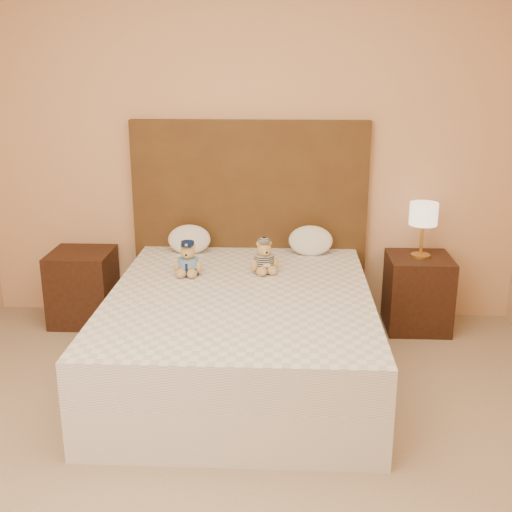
{
  "coord_description": "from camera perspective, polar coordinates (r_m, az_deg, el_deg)",
  "views": [
    {
      "loc": [
        0.28,
        -2.48,
        1.92
      ],
      "look_at": [
        0.09,
        1.45,
        0.71
      ],
      "focal_mm": 45.0,
      "sensor_mm": 36.0,
      "label": 1
    }
  ],
  "objects": [
    {
      "name": "ground",
      "position": [
        3.15,
        -3.03,
        -20.45
      ],
      "size": [
        4.0,
        4.5,
        0.0
      ],
      "primitive_type": "cube",
      "color": "tan",
      "rests_on": "ground"
    },
    {
      "name": "room_walls",
      "position": [
        2.96,
        -2.68,
        14.91
      ],
      "size": [
        4.04,
        4.52,
        2.72
      ],
      "color": "#E3AB7B",
      "rests_on": "ground"
    },
    {
      "name": "bed",
      "position": [
        4.04,
        -1.39,
        -6.9
      ],
      "size": [
        1.6,
        2.0,
        0.55
      ],
      "color": "white",
      "rests_on": "ground"
    },
    {
      "name": "headboard",
      "position": [
        4.85,
        -0.56,
        3.13
      ],
      "size": [
        1.75,
        0.08,
        1.5
      ],
      "primitive_type": "cube",
      "color": "#523718",
      "rests_on": "ground"
    },
    {
      "name": "nightstand_left",
      "position": [
        5.01,
        -15.12,
        -2.66
      ],
      "size": [
        0.45,
        0.45,
        0.55
      ],
      "primitive_type": "cube",
      "color": "#351C11",
      "rests_on": "ground"
    },
    {
      "name": "nightstand_right",
      "position": [
        4.87,
        14.16,
        -3.16
      ],
      "size": [
        0.45,
        0.45,
        0.55
      ],
      "primitive_type": "cube",
      "color": "#351C11",
      "rests_on": "ground"
    },
    {
      "name": "lamp",
      "position": [
        4.71,
        14.66,
        3.4
      ],
      "size": [
        0.2,
        0.2,
        0.4
      ],
      "color": "gold",
      "rests_on": "nightstand_right"
    },
    {
      "name": "teddy_police",
      "position": [
        4.24,
        -6.06,
        -0.21
      ],
      "size": [
        0.21,
        0.2,
        0.23
      ],
      "primitive_type": null,
      "rotation": [
        0.0,
        0.0,
        -0.05
      ],
      "color": "tan",
      "rests_on": "bed"
    },
    {
      "name": "teddy_prisoner",
      "position": [
        4.27,
        0.72,
        -0.04
      ],
      "size": [
        0.25,
        0.25,
        0.22
      ],
      "primitive_type": null,
      "rotation": [
        0.0,
        0.0,
        0.34
      ],
      "color": "tan",
      "rests_on": "bed"
    },
    {
      "name": "pillow_left",
      "position": [
        4.74,
        -5.96,
        1.61
      ],
      "size": [
        0.31,
        0.2,
        0.22
      ],
      "primitive_type": "ellipsoid",
      "color": "white",
      "rests_on": "bed"
    },
    {
      "name": "pillow_right",
      "position": [
        4.69,
        4.88,
        1.5
      ],
      "size": [
        0.32,
        0.21,
        0.23
      ],
      "primitive_type": "ellipsoid",
      "color": "white",
      "rests_on": "bed"
    }
  ]
}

